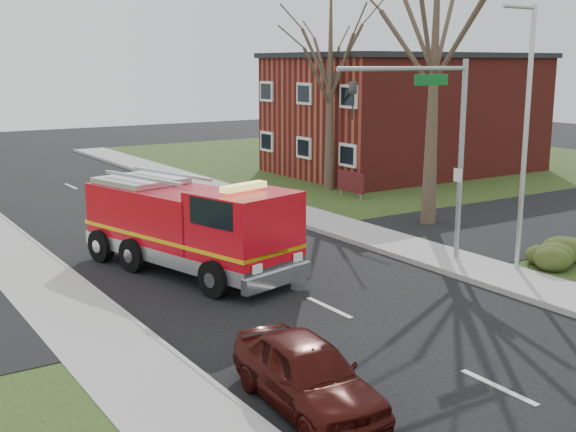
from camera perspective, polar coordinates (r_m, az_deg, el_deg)
ground at (r=20.24m, az=3.26°, el=-7.26°), size 120.00×120.00×0.00m
sidewalk_right at (r=24.25m, az=15.19°, el=-4.21°), size 2.40×80.00×0.15m
sidewalk_left at (r=17.49m, az=-13.63°, el=-10.50°), size 2.40×80.00×0.15m
brick_building at (r=45.21m, az=9.29°, el=8.03°), size 15.40×10.40×7.25m
health_center_sign at (r=35.88m, az=4.98°, el=2.67°), size 0.12×2.00×1.40m
hedge_corner at (r=25.65m, az=21.10°, el=-2.55°), size 2.80×2.00×0.90m
bare_tree_near at (r=29.87m, az=11.55°, el=13.20°), size 6.00×6.00×12.00m
bare_tree_far at (r=37.71m, az=3.36°, el=11.71°), size 5.25×5.25×10.50m
traffic_signal_mast at (r=23.72m, az=11.48°, el=7.02°), size 5.29×0.18×6.80m
streetlight_pole at (r=23.83m, az=18.20°, el=6.31°), size 1.48×0.16×8.40m
fire_engine at (r=23.51m, az=-7.69°, el=-0.97°), size 4.63×8.30×3.17m
parked_car_maroon at (r=14.47m, az=1.52°, el=-12.33°), size 2.03×4.29×1.42m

